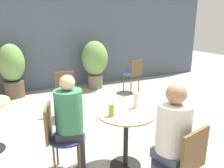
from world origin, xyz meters
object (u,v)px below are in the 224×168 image
at_px(bistro_chair_2, 134,73).
at_px(seated_person_0, 70,116).
at_px(potted_plant_0, 12,68).
at_px(bistro_chair_4, 66,90).
at_px(potted_plant_1, 95,61).
at_px(beer_glass_1, 112,110).
at_px(bistro_chair_0, 58,132).
at_px(beer_glass_0, 136,100).
at_px(cafe_table_near, 126,127).
at_px(seated_person_1, 172,134).
at_px(bistro_chair_1, 183,159).

distance_m(bistro_chair_2, seated_person_0, 3.33).
bearing_deg(potted_plant_0, bistro_chair_4, -62.49).
height_order(seated_person_0, potted_plant_1, potted_plant_1).
xyz_separation_m(seated_person_0, beer_glass_1, (0.42, -0.21, 0.08)).
bearing_deg(bistro_chair_2, bistro_chair_0, 30.36).
distance_m(bistro_chair_2, beer_glass_0, 2.93).
bearing_deg(bistro_chair_4, potted_plant_1, 59.29).
bearing_deg(beer_glass_1, bistro_chair_0, 155.99).
xyz_separation_m(bistro_chair_4, beer_glass_1, (0.08, -1.89, 0.27)).
bearing_deg(bistro_chair_4, cafe_table_near, -75.05).
bearing_deg(beer_glass_0, seated_person_1, -92.81).
bearing_deg(bistro_chair_1, seated_person_1, -90.00).
bearing_deg(bistro_chair_1, bistro_chair_2, -126.45).
distance_m(cafe_table_near, potted_plant_1, 3.58).
bearing_deg(bistro_chair_0, bistro_chair_4, 0.62).
distance_m(seated_person_1, potted_plant_0, 4.40).
height_order(cafe_table_near, bistro_chair_1, bistro_chair_1).
bearing_deg(beer_glass_1, bistro_chair_1, -63.67).
xyz_separation_m(bistro_chair_1, seated_person_0, (-0.80, 0.98, 0.19)).
bearing_deg(potted_plant_1, bistro_chair_4, -127.16).
bearing_deg(cafe_table_near, bistro_chair_2, 57.51).
bearing_deg(cafe_table_near, beer_glass_0, 26.14).
bearing_deg(cafe_table_near, bistro_chair_0, 162.85).
xyz_separation_m(bistro_chair_1, bistro_chair_4, (-0.46, 2.66, 0.00)).
relative_size(bistro_chair_4, potted_plant_0, 0.67).
height_order(bistro_chair_1, beer_glass_1, beer_glass_1).
bearing_deg(beer_glass_0, seated_person_0, 172.64).
bearing_deg(potted_plant_1, potted_plant_0, 176.92).
xyz_separation_m(seated_person_1, beer_glass_1, (-0.35, 0.62, 0.07)).
height_order(bistro_chair_2, potted_plant_1, potted_plant_1).
relative_size(bistro_chair_4, potted_plant_1, 0.66).
distance_m(beer_glass_0, potted_plant_0, 3.73).
distance_m(bistro_chair_0, beer_glass_1, 0.68).
distance_m(cafe_table_near, bistro_chair_0, 0.80).
relative_size(bistro_chair_0, beer_glass_0, 4.39).
relative_size(bistro_chair_4, seated_person_0, 0.71).
bearing_deg(bistro_chair_0, seated_person_1, -116.63).
xyz_separation_m(bistro_chair_0, potted_plant_0, (-0.39, 3.33, 0.18)).
distance_m(cafe_table_near, bistro_chair_1, 0.80).
bearing_deg(potted_plant_0, bistro_chair_2, -18.86).
bearing_deg(bistro_chair_4, bistro_chair_1, -73.75).
relative_size(cafe_table_near, bistro_chair_2, 0.85).
bearing_deg(bistro_chair_2, seated_person_0, 32.61).
distance_m(seated_person_0, beer_glass_1, 0.48).
xyz_separation_m(bistro_chair_2, beer_glass_0, (-1.48, -2.51, 0.30)).
bearing_deg(seated_person_0, bistro_chair_1, -123.36).
relative_size(bistro_chair_1, seated_person_1, 0.70).
bearing_deg(beer_glass_0, cafe_table_near, -153.86).
distance_m(bistro_chair_0, potted_plant_0, 3.36).
bearing_deg(seated_person_1, potted_plant_1, -113.52).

